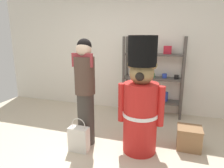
# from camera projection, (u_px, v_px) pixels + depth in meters

# --- Properties ---
(ground_plane) EXTENTS (6.40, 6.40, 0.00)m
(ground_plane) POSITION_uv_depth(u_px,v_px,m) (90.00, 160.00, 2.73)
(ground_plane) COLOR beige
(back_wall) EXTENTS (6.40, 0.12, 2.60)m
(back_wall) POSITION_uv_depth(u_px,v_px,m) (128.00, 54.00, 4.47)
(back_wall) COLOR silver
(back_wall) RESTS_ON ground_plane
(merchandise_shelf) EXTENTS (1.26, 0.35, 1.68)m
(merchandise_shelf) POSITION_uv_depth(u_px,v_px,m) (153.00, 76.00, 4.19)
(merchandise_shelf) COLOR #4C4742
(merchandise_shelf) RESTS_ON ground_plane
(teddy_bear_guard) EXTENTS (0.67, 0.51, 1.69)m
(teddy_bear_guard) POSITION_uv_depth(u_px,v_px,m) (141.00, 102.00, 2.79)
(teddy_bear_guard) COLOR red
(teddy_bear_guard) RESTS_ON ground_plane
(person_shopper) EXTENTS (0.32, 0.31, 1.65)m
(person_shopper) POSITION_uv_depth(u_px,v_px,m) (85.00, 90.00, 2.98)
(person_shopper) COLOR #38332D
(person_shopper) RESTS_ON ground_plane
(shopping_bag) EXTENTS (0.29, 0.15, 0.52)m
(shopping_bag) POSITION_uv_depth(u_px,v_px,m) (79.00, 139.00, 2.91)
(shopping_bag) COLOR silver
(shopping_bag) RESTS_ON ground_plane
(display_crate) EXTENTS (0.36, 0.32, 0.34)m
(display_crate) POSITION_uv_depth(u_px,v_px,m) (189.00, 138.00, 2.98)
(display_crate) COLOR olive
(display_crate) RESTS_ON ground_plane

